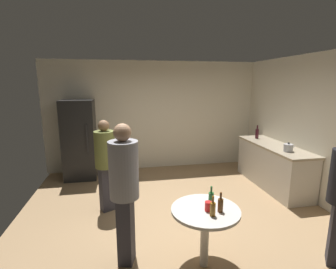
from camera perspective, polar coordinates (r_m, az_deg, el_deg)
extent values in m
cube|color=#9E7C56|center=(4.31, 2.11, -19.16)|extent=(5.20, 5.20, 0.10)
cube|color=silver|center=(6.35, -3.07, 4.28)|extent=(5.32, 0.06, 2.70)
cube|color=silver|center=(5.07, 32.63, 0.61)|extent=(0.06, 5.20, 2.70)
cube|color=black|center=(6.02, -19.54, -1.13)|extent=(0.70, 0.65, 1.80)
cube|color=#262628|center=(5.64, -18.00, -0.91)|extent=(0.03, 0.03, 0.60)
cube|color=beige|center=(5.77, 22.78, -6.75)|extent=(0.60, 1.94, 0.86)
cube|color=tan|center=(5.65, 23.14, -2.41)|extent=(0.64, 1.98, 0.04)
cylinder|color=#B2B2B7|center=(5.21, 25.77, -2.74)|extent=(0.17, 0.17, 0.14)
sphere|color=black|center=(5.19, 25.85, -1.80)|extent=(0.04, 0.04, 0.04)
cone|color=#B2B2B7|center=(5.27, 26.79, -2.51)|extent=(0.09, 0.04, 0.06)
cylinder|color=#3F141E|center=(6.15, 19.66, 0.17)|extent=(0.08, 0.08, 0.22)
cylinder|color=#3F141E|center=(6.13, 19.76, 1.60)|extent=(0.03, 0.03, 0.09)
cylinder|color=beige|center=(3.23, 8.35, -22.48)|extent=(0.10, 0.10, 0.70)
cylinder|color=beige|center=(3.04, 8.56, -16.74)|extent=(0.80, 0.80, 0.03)
cylinder|color=#8C5919|center=(2.88, 10.16, -16.47)|extent=(0.06, 0.06, 0.15)
cylinder|color=#8C5919|center=(2.83, 10.25, -14.41)|extent=(0.02, 0.02, 0.08)
cylinder|color=#593314|center=(2.98, 11.88, -15.56)|extent=(0.06, 0.06, 0.15)
cylinder|color=#593314|center=(2.92, 11.98, -13.55)|extent=(0.02, 0.02, 0.08)
cylinder|color=#26662D|center=(3.11, 9.80, -14.24)|extent=(0.06, 0.06, 0.15)
cylinder|color=#26662D|center=(3.06, 9.88, -12.30)|extent=(0.02, 0.02, 0.08)
cylinder|color=red|center=(2.97, 9.18, -15.89)|extent=(0.08, 0.08, 0.11)
cube|color=#2D2D38|center=(3.25, -9.57, -20.71)|extent=(0.23, 0.26, 0.85)
cylinder|color=gray|center=(2.92, -10.07, -7.97)|extent=(0.42, 0.42, 0.67)
sphere|color=tan|center=(2.81, -10.39, 0.48)|extent=(0.20, 0.20, 0.20)
cube|color=#2D2D38|center=(4.50, -13.78, -11.90)|extent=(0.27, 0.25, 0.78)
cylinder|color=olive|center=(4.27, -14.22, -3.31)|extent=(0.45, 0.45, 0.61)
sphere|color=#8C6647|center=(4.19, -14.49, 1.97)|extent=(0.18, 0.18, 0.18)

